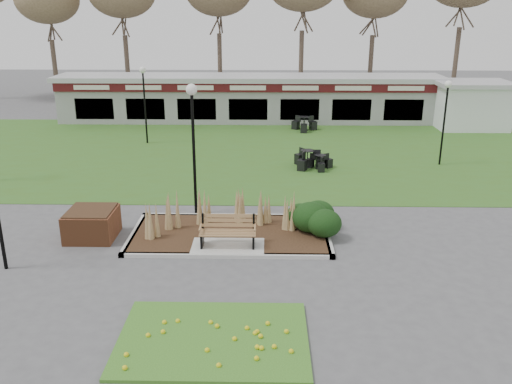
{
  "coord_description": "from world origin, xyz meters",
  "views": [
    {
      "loc": [
        1.15,
        -14.88,
        7.01
      ],
      "look_at": [
        0.82,
        2.0,
        1.23
      ],
      "focal_mm": 38.0,
      "sensor_mm": 36.0,
      "label": 1
    }
  ],
  "objects_px": {
    "bistro_set_c": "(307,162)",
    "bistro_set_d": "(304,126)",
    "car_black": "(139,102)",
    "service_hut": "(471,104)",
    "bistro_set_b": "(320,164)",
    "lamp_post_far_right": "(446,104)",
    "food_pavilion": "(249,98)",
    "brick_planter": "(92,224)",
    "lamp_post_near_right": "(193,121)",
    "lamp_post_far_left": "(144,88)",
    "park_bench": "(228,231)"
  },
  "relations": [
    {
      "from": "food_pavilion",
      "to": "service_hut",
      "type": "xyz_separation_m",
      "value": [
        13.5,
        -1.96,
        -0.03
      ]
    },
    {
      "from": "brick_planter",
      "to": "bistro_set_d",
      "type": "relative_size",
      "value": 0.97
    },
    {
      "from": "park_bench",
      "to": "bistro_set_d",
      "type": "bearing_deg",
      "value": 78.53
    },
    {
      "from": "food_pavilion",
      "to": "service_hut",
      "type": "distance_m",
      "value": 13.64
    },
    {
      "from": "bistro_set_c",
      "to": "car_black",
      "type": "height_order",
      "value": "car_black"
    },
    {
      "from": "bistro_set_c",
      "to": "bistro_set_d",
      "type": "relative_size",
      "value": 0.97
    },
    {
      "from": "bistro_set_b",
      "to": "service_hut",
      "type": "bearing_deg",
      "value": 42.63
    },
    {
      "from": "lamp_post_far_right",
      "to": "bistro_set_b",
      "type": "height_order",
      "value": "lamp_post_far_right"
    },
    {
      "from": "car_black",
      "to": "lamp_post_near_right",
      "type": "bearing_deg",
      "value": -173.66
    },
    {
      "from": "brick_planter",
      "to": "car_black",
      "type": "distance_m",
      "value": 22.86
    },
    {
      "from": "bistro_set_b",
      "to": "bistro_set_d",
      "type": "xyz_separation_m",
      "value": [
        -0.19,
        8.12,
        0.06
      ]
    },
    {
      "from": "brick_planter",
      "to": "food_pavilion",
      "type": "xyz_separation_m",
      "value": [
        4.4,
        18.96,
        1.0
      ]
    },
    {
      "from": "brick_planter",
      "to": "park_bench",
      "type": "bearing_deg",
      "value": -9.69
    },
    {
      "from": "bistro_set_b",
      "to": "lamp_post_far_right",
      "type": "bearing_deg",
      "value": 8.54
    },
    {
      "from": "brick_planter",
      "to": "service_hut",
      "type": "relative_size",
      "value": 0.34
    },
    {
      "from": "lamp_post_near_right",
      "to": "bistro_set_c",
      "type": "xyz_separation_m",
      "value": [
        4.39,
        5.94,
        -3.07
      ]
    },
    {
      "from": "lamp_post_near_right",
      "to": "lamp_post_far_right",
      "type": "xyz_separation_m",
      "value": [
        10.63,
        6.53,
        -0.51
      ]
    },
    {
      "from": "park_bench",
      "to": "lamp_post_far_right",
      "type": "relative_size",
      "value": 0.43
    },
    {
      "from": "brick_planter",
      "to": "lamp_post_far_right",
      "type": "height_order",
      "value": "lamp_post_far_right"
    },
    {
      "from": "service_hut",
      "to": "park_bench",
      "type": "bearing_deg",
      "value": -127.25
    },
    {
      "from": "lamp_post_near_right",
      "to": "lamp_post_far_right",
      "type": "bearing_deg",
      "value": 31.57
    },
    {
      "from": "brick_planter",
      "to": "lamp_post_far_left",
      "type": "distance_m",
      "value": 12.98
    },
    {
      "from": "bistro_set_b",
      "to": "bistro_set_c",
      "type": "xyz_separation_m",
      "value": [
        -0.56,
        0.26,
        0.05
      ]
    },
    {
      "from": "brick_planter",
      "to": "lamp_post_near_right",
      "type": "distance_m",
      "value": 4.73
    },
    {
      "from": "bistro_set_b",
      "to": "lamp_post_far_left",
      "type": "bearing_deg",
      "value": 151.62
    },
    {
      "from": "bistro_set_c",
      "to": "car_black",
      "type": "relative_size",
      "value": 0.4
    },
    {
      "from": "brick_planter",
      "to": "lamp_post_near_right",
      "type": "bearing_deg",
      "value": 35.83
    },
    {
      "from": "bistro_set_b",
      "to": "bistro_set_d",
      "type": "relative_size",
      "value": 0.8
    },
    {
      "from": "lamp_post_far_left",
      "to": "car_black",
      "type": "distance_m",
      "value": 10.5
    },
    {
      "from": "lamp_post_near_right",
      "to": "lamp_post_far_right",
      "type": "relative_size",
      "value": 1.18
    },
    {
      "from": "lamp_post_near_right",
      "to": "bistro_set_d",
      "type": "relative_size",
      "value": 2.97
    },
    {
      "from": "lamp_post_far_left",
      "to": "bistro_set_b",
      "type": "xyz_separation_m",
      "value": [
        8.92,
        -4.82,
        -2.74
      ]
    },
    {
      "from": "park_bench",
      "to": "bistro_set_b",
      "type": "relative_size",
      "value": 1.37
    },
    {
      "from": "lamp_post_far_left",
      "to": "bistro_set_b",
      "type": "relative_size",
      "value": 3.28
    },
    {
      "from": "brick_planter",
      "to": "lamp_post_far_left",
      "type": "height_order",
      "value": "lamp_post_far_left"
    },
    {
      "from": "park_bench",
      "to": "lamp_post_near_right",
      "type": "height_order",
      "value": "lamp_post_near_right"
    },
    {
      "from": "food_pavilion",
      "to": "bistro_set_d",
      "type": "bearing_deg",
      "value": -41.07
    },
    {
      "from": "bistro_set_d",
      "to": "brick_planter",
      "type": "bearing_deg",
      "value": -115.99
    },
    {
      "from": "service_hut",
      "to": "lamp_post_near_right",
      "type": "distance_m",
      "value": 21.05
    },
    {
      "from": "food_pavilion",
      "to": "lamp_post_near_right",
      "type": "height_order",
      "value": "lamp_post_near_right"
    },
    {
      "from": "food_pavilion",
      "to": "bistro_set_b",
      "type": "bearing_deg",
      "value": -72.04
    },
    {
      "from": "lamp_post_near_right",
      "to": "bistro_set_b",
      "type": "relative_size",
      "value": 3.7
    },
    {
      "from": "bistro_set_d",
      "to": "car_black",
      "type": "relative_size",
      "value": 0.42
    },
    {
      "from": "service_hut",
      "to": "bistro_set_c",
      "type": "relative_size",
      "value": 2.92
    },
    {
      "from": "car_black",
      "to": "brick_planter",
      "type": "bearing_deg",
      "value": 177.33
    },
    {
      "from": "service_hut",
      "to": "bistro_set_d",
      "type": "height_order",
      "value": "service_hut"
    },
    {
      "from": "lamp_post_far_left",
      "to": "lamp_post_near_right",
      "type": "bearing_deg",
      "value": -69.28
    },
    {
      "from": "car_black",
      "to": "service_hut",
      "type": "bearing_deg",
      "value": -116.27
    },
    {
      "from": "brick_planter",
      "to": "service_hut",
      "type": "distance_m",
      "value": 24.71
    },
    {
      "from": "food_pavilion",
      "to": "bistro_set_d",
      "type": "distance_m",
      "value": 4.66
    }
  ]
}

